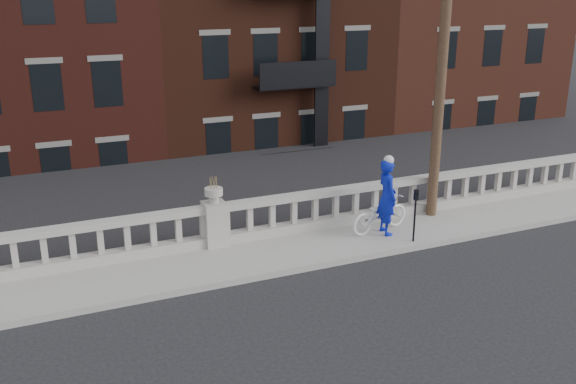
{
  "coord_description": "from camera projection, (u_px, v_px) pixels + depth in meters",
  "views": [
    {
      "loc": [
        -4.29,
        -10.24,
        6.34
      ],
      "look_at": [
        1.64,
        3.2,
        1.53
      ],
      "focal_mm": 40.0,
      "sensor_mm": 36.0,
      "label": 1
    }
  ],
  "objects": [
    {
      "name": "ground",
      "position": [
        278.0,
        323.0,
        12.52
      ],
      "size": [
        120.0,
        120.0,
        0.0
      ],
      "primitive_type": "plane",
      "color": "black",
      "rests_on": "ground"
    },
    {
      "name": "sidewalk",
      "position": [
        228.0,
        262.0,
        15.11
      ],
      "size": [
        32.0,
        2.2,
        0.15
      ],
      "primitive_type": "cube",
      "color": "#99968E",
      "rests_on": "ground"
    },
    {
      "name": "balustrade",
      "position": [
        215.0,
        226.0,
        15.76
      ],
      "size": [
        28.0,
        0.34,
        1.03
      ],
      "color": "#99968E",
      "rests_on": "sidewalk"
    },
    {
      "name": "planter_pedestal",
      "position": [
        215.0,
        219.0,
        15.7
      ],
      "size": [
        0.55,
        0.55,
        1.76
      ],
      "color": "#99968E",
      "rests_on": "sidewalk"
    },
    {
      "name": "lower_level",
      "position": [
        108.0,
        61.0,
        31.96
      ],
      "size": [
        80.0,
        44.0,
        20.8
      ],
      "color": "#605E59",
      "rests_on": "ground"
    },
    {
      "name": "utility_pole",
      "position": [
        445.0,
        28.0,
        16.4
      ],
      "size": [
        1.6,
        0.28,
        10.0
      ],
      "color": "#422D1E",
      "rests_on": "sidewalk"
    },
    {
      "name": "parking_meter_c",
      "position": [
        415.0,
        209.0,
        15.85
      ],
      "size": [
        0.1,
        0.09,
        1.36
      ],
      "color": "black",
      "rests_on": "sidewalk"
    },
    {
      "name": "bicycle",
      "position": [
        380.0,
        213.0,
        16.67
      ],
      "size": [
        1.9,
        0.98,
        0.95
      ],
      "primitive_type": "imported",
      "rotation": [
        0.0,
        0.0,
        1.77
      ],
      "color": "white",
      "rests_on": "sidewalk"
    },
    {
      "name": "cyclist",
      "position": [
        387.0,
        197.0,
        16.33
      ],
      "size": [
        0.55,
        0.77,
        1.97
      ],
      "primitive_type": "imported",
      "rotation": [
        0.0,
        0.0,
        1.46
      ],
      "color": "#0B1AAF",
      "rests_on": "sidewalk"
    }
  ]
}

